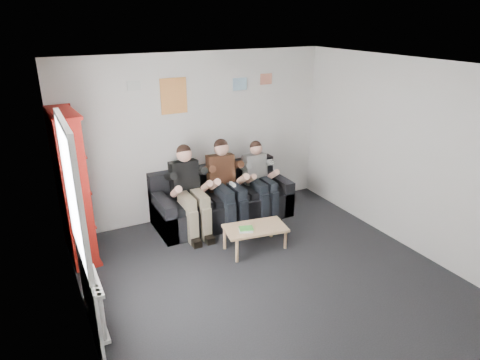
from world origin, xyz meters
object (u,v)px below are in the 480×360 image
object	(u,v)px
person_middle	(227,184)
person_right	(260,180)
coffee_table	(255,230)
sofa	(222,201)
bookshelf	(74,187)
person_left	(190,192)

from	to	relation	value
person_middle	person_right	size ratio (longest dim) A/B	1.09
coffee_table	person_middle	distance (m)	1.00
sofa	person_middle	distance (m)	0.43
sofa	coffee_table	size ratio (longest dim) A/B	2.53
coffee_table	person_right	bearing A→B (deg)	56.46
bookshelf	coffee_table	size ratio (longest dim) A/B	2.36
person_right	person_middle	bearing A→B (deg)	179.50
sofa	person_middle	world-z (taller)	person_middle
sofa	person_right	bearing A→B (deg)	-17.69
bookshelf	person_middle	bearing A→B (deg)	-6.59
bookshelf	person_right	distance (m)	2.91
coffee_table	person_middle	bearing A→B (deg)	90.53
person_middle	person_right	bearing A→B (deg)	9.95
coffee_table	person_right	world-z (taller)	person_right
bookshelf	person_left	distance (m)	1.67
bookshelf	person_right	xyz separation A→B (m)	(2.88, -0.08, -0.40)
sofa	coffee_table	world-z (taller)	sofa
person_left	bookshelf	bearing A→B (deg)	177.35
bookshelf	coffee_table	bearing A→B (deg)	-28.45
coffee_table	person_left	bearing A→B (deg)	124.44
bookshelf	coffee_table	distance (m)	2.59
bookshelf	person_left	size ratio (longest dim) A/B	1.50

